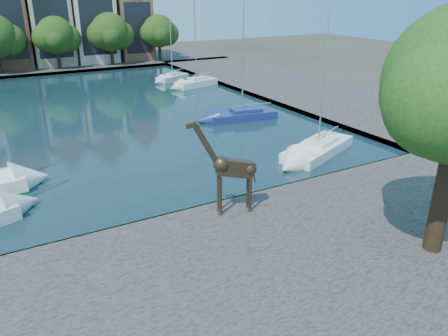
% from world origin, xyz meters
% --- Properties ---
extents(ground, '(160.00, 160.00, 0.00)m').
position_xyz_m(ground, '(0.00, 0.00, 0.00)').
color(ground, '#38332B').
rests_on(ground, ground).
extents(water_basin, '(38.00, 50.00, 0.08)m').
position_xyz_m(water_basin, '(0.00, 24.00, 0.04)').
color(water_basin, black).
rests_on(water_basin, ground).
extents(near_quay, '(50.00, 14.00, 0.50)m').
position_xyz_m(near_quay, '(0.00, -7.00, 0.25)').
color(near_quay, '#554D49').
rests_on(near_quay, ground).
extents(far_quay, '(60.00, 16.00, 0.50)m').
position_xyz_m(far_quay, '(0.00, 56.00, 0.25)').
color(far_quay, '#554D49').
rests_on(far_quay, ground).
extents(right_quay, '(14.00, 52.00, 0.50)m').
position_xyz_m(right_quay, '(25.00, 24.00, 0.25)').
color(right_quay, '#554D49').
rests_on(right_quay, ground).
extents(townhouse_center, '(5.44, 9.18, 16.93)m').
position_xyz_m(townhouse_center, '(-4.00, 55.99, 8.36)').
color(townhouse_center, brown).
rests_on(townhouse_center, far_quay).
extents(townhouse_east_inner, '(5.94, 9.18, 15.79)m').
position_xyz_m(townhouse_east_inner, '(2.00, 55.99, 7.73)').
color(townhouse_east_inner, tan).
rests_on(townhouse_east_inner, far_quay).
extents(townhouse_east_mid, '(6.43, 9.18, 16.65)m').
position_xyz_m(townhouse_east_mid, '(8.50, 55.99, 8.10)').
color(townhouse_east_mid, beige).
rests_on(townhouse_east_mid, far_quay).
extents(townhouse_east_end, '(5.44, 9.18, 14.43)m').
position_xyz_m(townhouse_east_end, '(15.00, 55.99, 7.11)').
color(townhouse_east_end, brown).
rests_on(townhouse_east_end, far_quay).
extents(far_tree_mid_east, '(7.02, 5.40, 7.52)m').
position_xyz_m(far_tree_mid_east, '(2.10, 50.49, 5.13)').
color(far_tree_mid_east, '#332114').
rests_on(far_tree_mid_east, far_quay).
extents(far_tree_east, '(7.54, 5.80, 7.84)m').
position_xyz_m(far_tree_east, '(10.11, 50.49, 5.24)').
color(far_tree_east, '#332114').
rests_on(far_tree_east, far_quay).
extents(far_tree_far_east, '(6.76, 5.20, 7.36)m').
position_xyz_m(far_tree_far_east, '(18.09, 50.49, 5.08)').
color(far_tree_far_east, '#332114').
rests_on(far_tree_far_east, far_quay).
extents(giraffe_statue, '(3.49, 1.24, 5.04)m').
position_xyz_m(giraffe_statue, '(1.33, -1.43, 2.98)').
color(giraffe_statue, '#37291B').
rests_on(giraffe_statue, near_quay).
extents(sailboat_right_a, '(7.37, 4.90, 10.03)m').
position_xyz_m(sailboat_right_a, '(12.00, 4.00, 0.63)').
color(sailboat_right_a, white).
rests_on(sailboat_right_a, water_basin).
extents(sailboat_right_b, '(6.60, 3.12, 11.45)m').
position_xyz_m(sailboat_right_b, '(12.00, 14.74, 0.64)').
color(sailboat_right_b, navy).
rests_on(sailboat_right_b, water_basin).
extents(sailboat_right_c, '(5.98, 3.31, 11.49)m').
position_xyz_m(sailboat_right_c, '(15.00, 30.71, 0.70)').
color(sailboat_right_c, silver).
rests_on(sailboat_right_c, water_basin).
extents(sailboat_right_d, '(5.04, 3.53, 7.72)m').
position_xyz_m(sailboat_right_d, '(13.84, 35.65, 0.61)').
color(sailboat_right_d, silver).
rests_on(sailboat_right_d, water_basin).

